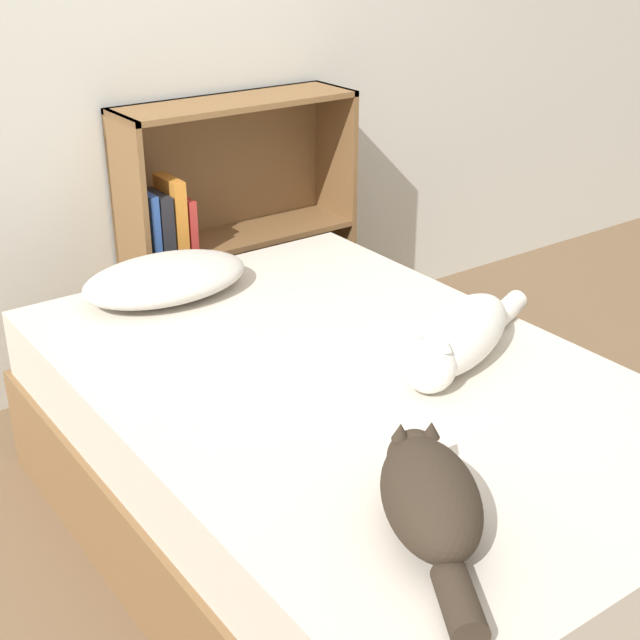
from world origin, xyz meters
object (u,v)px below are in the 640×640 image
(bed, at_px, (351,464))
(pillow, at_px, (166,278))
(cat_dark, at_px, (430,497))
(bookshelf, at_px, (227,231))
(cat_light, at_px, (459,338))

(bed, height_order, pillow, pillow)
(bed, distance_m, cat_dark, 0.70)
(bookshelf, bearing_deg, pillow, -136.64)
(bed, bearing_deg, cat_dark, -114.20)
(cat_dark, distance_m, bookshelf, 1.80)
(cat_light, xyz_separation_m, bookshelf, (0.06, 1.26, -0.09))
(cat_dark, relative_size, bookshelf, 0.48)
(cat_light, bearing_deg, cat_dark, 19.64)
(pillow, xyz_separation_m, cat_dark, (-0.10, -1.28, 0.02))
(pillow, distance_m, bookshelf, 0.64)
(cat_dark, bearing_deg, bookshelf, 11.47)
(bed, height_order, bookshelf, bookshelf)
(bed, bearing_deg, pillow, 101.41)
(cat_light, relative_size, cat_dark, 1.29)
(bed, distance_m, pillow, 0.80)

